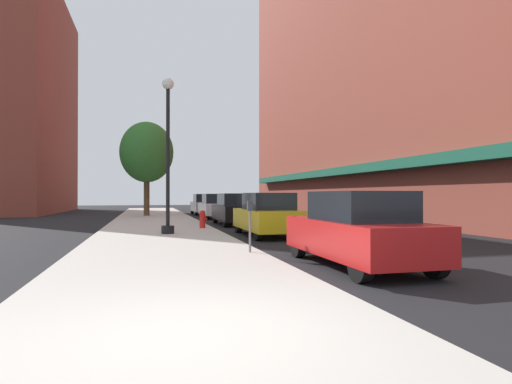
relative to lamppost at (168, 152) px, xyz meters
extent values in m
plane|color=black|center=(3.73, 6.26, -3.20)|extent=(90.00, 90.00, 0.00)
cube|color=#B7B2A8|center=(-0.27, 7.26, -3.14)|extent=(4.80, 50.00, 0.12)
cube|color=brown|center=(14.73, 10.26, 9.46)|extent=(6.00, 40.00, 25.32)
cube|color=#144C38|center=(11.38, 10.26, -0.10)|extent=(0.90, 34.00, 0.50)
cube|color=brown|center=(-11.27, 25.26, 6.69)|extent=(6.00, 18.00, 19.79)
cylinder|color=black|center=(0.00, 0.00, -2.93)|extent=(0.48, 0.48, 0.30)
cylinder|color=black|center=(0.00, 0.00, -0.18)|extent=(0.14, 0.14, 5.20)
sphere|color=silver|center=(0.00, 0.00, 2.60)|extent=(0.44, 0.44, 0.44)
cylinder|color=red|center=(1.62, 2.39, -2.77)|extent=(0.26, 0.26, 0.62)
sphere|color=red|center=(1.62, 2.39, -2.41)|extent=(0.24, 0.24, 0.24)
cylinder|color=red|center=(1.76, 2.39, -2.68)|extent=(0.12, 0.10, 0.10)
cylinder|color=slate|center=(1.78, -5.78, -2.56)|extent=(0.06, 0.06, 1.05)
cube|color=#33383D|center=(1.78, -5.78, -1.90)|extent=(0.14, 0.09, 0.26)
cylinder|color=#4C3823|center=(-0.78, 14.65, -1.53)|extent=(0.40, 0.40, 3.11)
ellipsoid|color=#2D6B28|center=(-0.78, 14.65, 1.44)|extent=(3.75, 3.75, 4.31)
cylinder|color=black|center=(2.95, -6.14, -2.88)|extent=(0.22, 0.64, 0.64)
cylinder|color=black|center=(4.51, -6.14, -2.88)|extent=(0.22, 0.64, 0.64)
cylinder|color=black|center=(2.95, -9.34, -2.88)|extent=(0.22, 0.64, 0.64)
cylinder|color=black|center=(4.51, -9.34, -2.88)|extent=(0.22, 0.64, 0.64)
cube|color=red|center=(3.73, -7.74, -2.56)|extent=(1.80, 4.30, 0.76)
cube|color=black|center=(3.73, -7.89, -1.86)|extent=(1.56, 2.20, 0.64)
cylinder|color=black|center=(2.95, 0.98, -2.88)|extent=(0.22, 0.64, 0.64)
cylinder|color=black|center=(4.51, 0.98, -2.88)|extent=(0.22, 0.64, 0.64)
cylinder|color=black|center=(2.95, -2.22, -2.88)|extent=(0.22, 0.64, 0.64)
cylinder|color=black|center=(4.51, -2.22, -2.88)|extent=(0.22, 0.64, 0.64)
cube|color=gold|center=(3.73, -0.62, -2.56)|extent=(1.80, 4.30, 0.76)
cube|color=black|center=(3.73, -0.77, -1.86)|extent=(1.56, 2.20, 0.64)
cylinder|color=black|center=(2.95, 7.13, -2.88)|extent=(0.22, 0.64, 0.64)
cylinder|color=black|center=(4.51, 7.13, -2.88)|extent=(0.22, 0.64, 0.64)
cylinder|color=black|center=(2.95, 3.93, -2.88)|extent=(0.22, 0.64, 0.64)
cylinder|color=black|center=(4.51, 3.93, -2.88)|extent=(0.22, 0.64, 0.64)
cube|color=black|center=(3.73, 5.53, -2.56)|extent=(1.80, 4.30, 0.76)
cube|color=black|center=(3.73, 5.38, -1.86)|extent=(1.56, 2.20, 0.64)
cylinder|color=black|center=(2.95, 13.62, -2.88)|extent=(0.22, 0.64, 0.64)
cylinder|color=black|center=(4.51, 13.62, -2.88)|extent=(0.22, 0.64, 0.64)
cylinder|color=black|center=(2.95, 10.42, -2.88)|extent=(0.22, 0.64, 0.64)
cylinder|color=black|center=(4.51, 10.42, -2.88)|extent=(0.22, 0.64, 0.64)
cube|color=silver|center=(3.73, 12.02, -2.56)|extent=(1.80, 4.30, 0.76)
cube|color=black|center=(3.73, 11.87, -1.86)|extent=(1.56, 2.20, 0.64)
cylinder|color=black|center=(2.95, 19.30, -2.88)|extent=(0.22, 0.64, 0.64)
cylinder|color=black|center=(4.51, 19.30, -2.88)|extent=(0.22, 0.64, 0.64)
cylinder|color=black|center=(2.95, 16.10, -2.88)|extent=(0.22, 0.64, 0.64)
cylinder|color=black|center=(4.51, 16.10, -2.88)|extent=(0.22, 0.64, 0.64)
cube|color=#B2B2BA|center=(3.73, 17.70, -2.56)|extent=(1.80, 4.30, 0.76)
cube|color=black|center=(3.73, 17.55, -1.86)|extent=(1.56, 2.20, 0.64)
camera|label=1|loc=(-0.77, -16.13, -1.62)|focal=29.36mm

